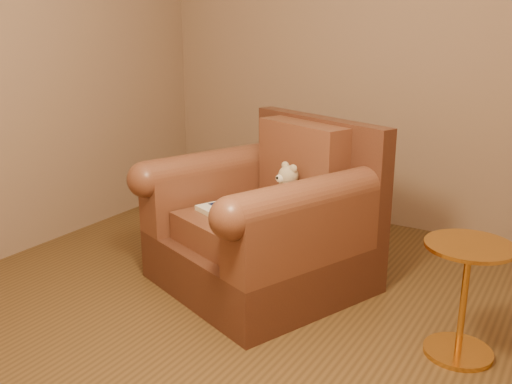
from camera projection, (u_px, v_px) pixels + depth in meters
The scene contains 5 objects.
floor at pixel (261, 341), 2.81m from camera, with size 4.00×4.00×0.00m, color brown.
armchair at pixel (267, 224), 3.36m from camera, with size 1.37×1.34×0.97m.
teddy_bear at pixel (285, 192), 3.32m from camera, with size 0.21×0.23×0.28m.
guidebook at pixel (230, 212), 3.23m from camera, with size 0.45×0.36×0.03m.
side_table at pixel (464, 296), 2.62m from camera, with size 0.40×0.40×0.56m.
Camera 1 is at (1.26, -2.14, 1.51)m, focal length 40.00 mm.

